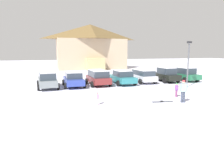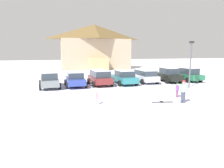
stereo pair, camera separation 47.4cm
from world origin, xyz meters
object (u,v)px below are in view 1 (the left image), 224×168
object	(u,v)px
parked_teal_hatchback	(122,77)
ski_lodge	(91,46)
skier_child_in_purple_jacket	(177,89)
parked_grey_wagon	(47,79)
lamp_post	(188,61)
parked_blue_hatchback	(73,79)
parked_black_sedan	(166,75)
parked_white_suv	(143,75)
skier_adult_in_blue_parka	(183,90)
pair_of_skis	(162,102)
parked_maroon_van	(98,77)
skier_child_in_pink_snowsuit	(98,98)
parked_green_coupe	(184,74)

from	to	relation	value
parked_teal_hatchback	ski_lodge	bearing A→B (deg)	88.06
skier_child_in_purple_jacket	parked_grey_wagon	bearing A→B (deg)	143.41
skier_child_in_purple_jacket	lamp_post	xyz separation A→B (m)	(3.75, 3.50, 2.06)
parked_blue_hatchback	parked_black_sedan	size ratio (longest dim) A/B	0.96
parked_white_suv	skier_adult_in_blue_parka	xyz separation A→B (m)	(-1.44, -9.64, 0.09)
skier_child_in_purple_jacket	pair_of_skis	world-z (taller)	skier_child_in_purple_jacket
parked_maroon_van	skier_adult_in_blue_parka	world-z (taller)	parked_maroon_van
pair_of_skis	lamp_post	bearing A→B (deg)	38.94
parked_black_sedan	skier_child_in_purple_jacket	distance (m)	8.69
parked_teal_hatchback	lamp_post	bearing A→B (deg)	-35.33
skier_adult_in_blue_parka	skier_child_in_purple_jacket	bearing A→B (deg)	69.47
skier_child_in_purple_jacket	parked_teal_hatchback	bearing A→B (deg)	104.81
ski_lodge	skier_child_in_pink_snowsuit	world-z (taller)	ski_lodge
skier_child_in_pink_snowsuit	pair_of_skis	world-z (taller)	skier_child_in_pink_snowsuit
lamp_post	parked_white_suv	bearing A→B (deg)	123.64
parked_green_coupe	skier_adult_in_blue_parka	size ratio (longest dim) A/B	2.71
skier_child_in_pink_snowsuit	skier_adult_in_blue_parka	bearing A→B (deg)	-11.80
skier_adult_in_blue_parka	lamp_post	world-z (taller)	lamp_post
parked_maroon_van	pair_of_skis	bearing A→B (deg)	-72.10
parked_maroon_van	skier_adult_in_blue_parka	distance (m)	10.29
skier_child_in_pink_snowsuit	lamp_post	size ratio (longest dim) A/B	0.19
ski_lodge	lamp_post	size ratio (longest dim) A/B	3.10
skier_child_in_purple_jacket	parked_green_coupe	bearing A→B (deg)	49.55
parked_black_sedan	parked_green_coupe	xyz separation A→B (m)	(2.75, 0.00, -0.02)
ski_lodge	skier_child_in_purple_jacket	bearing A→B (deg)	-87.54
parked_grey_wagon	parked_blue_hatchback	distance (m)	2.67
parked_grey_wagon	pair_of_skis	size ratio (longest dim) A/B	2.76
skier_adult_in_blue_parka	lamp_post	distance (m)	7.04
skier_adult_in_blue_parka	pair_of_skis	distance (m)	1.74
parked_white_suv	skier_child_in_purple_jacket	world-z (taller)	parked_white_suv
parked_grey_wagon	parked_maroon_van	size ratio (longest dim) A/B	1.08
parked_teal_hatchback	skier_child_in_purple_jacket	bearing A→B (deg)	-75.19
parked_maroon_van	parked_white_suv	world-z (taller)	parked_maroon_van
parked_maroon_van	parked_black_sedan	world-z (taller)	parked_black_sedan
parked_teal_hatchback	pair_of_skis	bearing A→B (deg)	-89.96
parked_black_sedan	pair_of_skis	xyz separation A→B (m)	(-5.88, -8.91, -0.86)
pair_of_skis	skier_child_in_pink_snowsuit	bearing A→B (deg)	171.52
parked_teal_hatchback	parked_green_coupe	xyz separation A→B (m)	(8.63, 0.19, 0.04)
parked_white_suv	parked_green_coupe	bearing A→B (deg)	-1.53
parked_maroon_van	pair_of_skis	world-z (taller)	parked_maroon_van
parked_grey_wagon	skier_child_in_purple_jacket	xyz separation A→B (m)	(10.25, -7.61, -0.25)
pair_of_skis	parked_white_suv	bearing A→B (deg)	72.84
parked_black_sedan	pair_of_skis	bearing A→B (deg)	-123.42
skier_child_in_purple_jacket	lamp_post	distance (m)	5.53
parked_blue_hatchback	parked_teal_hatchback	xyz separation A→B (m)	(5.58, 0.09, 0.00)
parked_black_sedan	skier_child_in_purple_jacket	xyz separation A→B (m)	(-3.88, -7.77, -0.22)
parked_white_suv	lamp_post	bearing A→B (deg)	-56.36
parked_white_suv	pair_of_skis	distance (m)	9.53
parked_teal_hatchback	pair_of_skis	world-z (taller)	parked_teal_hatchback
skier_child_in_pink_snowsuit	parked_green_coupe	bearing A→B (deg)	31.38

